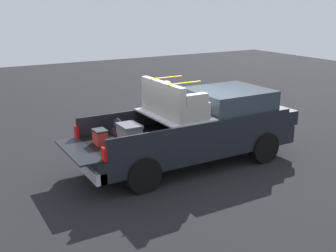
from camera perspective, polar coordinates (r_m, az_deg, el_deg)
ground_plane at (r=10.71m, az=2.79°, el=-5.18°), size 40.00×40.00×0.00m
pickup_truck at (r=10.58m, az=4.45°, el=-0.05°), size 6.05×2.06×2.23m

